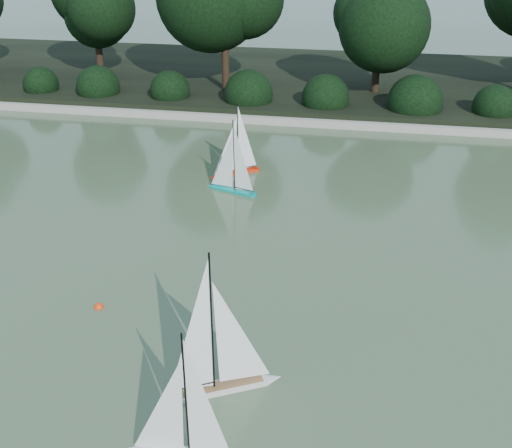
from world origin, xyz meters
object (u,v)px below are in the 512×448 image
object	(u,v)px
sailboat_white_b	(227,367)
sailboat_orange	(232,163)
sailboat_white_a	(175,437)
sailboat_teal	(229,179)
race_buoy	(99,307)

from	to	relation	value
sailboat_white_b	sailboat_orange	xyz separation A→B (m)	(-1.33, 6.20, -0.04)
sailboat_white_a	sailboat_white_b	xyz separation A→B (m)	(0.26, 1.04, 0.03)
sailboat_teal	race_buoy	xyz separation A→B (m)	(-0.81, -4.15, -0.23)
sailboat_white_b	sailboat_white_a	bearing A→B (deg)	-104.05
sailboat_teal	sailboat_orange	bearing A→B (deg)	98.28
sailboat_teal	race_buoy	world-z (taller)	sailboat_teal
race_buoy	sailboat_teal	bearing A→B (deg)	78.95
sailboat_white_b	race_buoy	distance (m)	2.38
sailboat_white_a	race_buoy	distance (m)	2.88
sailboat_white_a	race_buoy	world-z (taller)	sailboat_white_a
sailboat_orange	race_buoy	xyz separation A→B (m)	(-0.69, -4.97, -0.24)
sailboat_orange	sailboat_white_b	bearing A→B (deg)	-77.91
sailboat_white_b	race_buoy	world-z (taller)	sailboat_white_b
race_buoy	sailboat_orange	bearing A→B (deg)	82.10
sailboat_white_b	sailboat_teal	distance (m)	5.51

